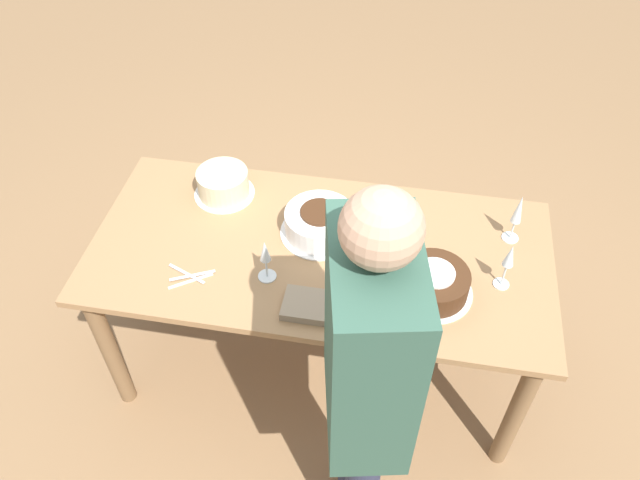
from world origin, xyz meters
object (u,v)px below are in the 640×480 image
object	(u,v)px
cake_back_decorated	(223,184)
wine_glass_extra	(265,255)
wine_glass_far	(509,259)
person_cutting	(367,375)
cake_center_white	(320,223)
cake_front_chocolate	(433,283)
wine_glass_near	(518,212)

from	to	relation	value
cake_back_decorated	wine_glass_extra	bearing A→B (deg)	-55.76
wine_glass_far	wine_glass_extra	size ratio (longest dim) A/B	1.10
person_cutting	cake_back_decorated	bearing A→B (deg)	25.24
cake_center_white	cake_back_decorated	bearing A→B (deg)	160.47
wine_glass_far	person_cutting	xyz separation A→B (m)	(-0.43, -0.63, 0.12)
cake_center_white	wine_glass_extra	world-z (taller)	wine_glass_extra
cake_front_chocolate	wine_glass_near	xyz separation A→B (m)	(0.29, 0.33, 0.09)
wine_glass_near	cake_back_decorated	bearing A→B (deg)	177.19
cake_front_chocolate	cake_back_decorated	size ratio (longest dim) A/B	1.16
cake_front_chocolate	wine_glass_far	world-z (taller)	wine_glass_far
cake_back_decorated	wine_glass_far	size ratio (longest dim) A/B	1.24
cake_center_white	wine_glass_extra	bearing A→B (deg)	-119.99
wine_glass_near	wine_glass_extra	distance (m)	0.97
wine_glass_near	cake_front_chocolate	bearing A→B (deg)	-131.59
cake_center_white	cake_back_decorated	distance (m)	0.46
cake_front_chocolate	wine_glass_near	bearing A→B (deg)	48.41
wine_glass_near	wine_glass_extra	bearing A→B (deg)	-158.14
wine_glass_far	person_cutting	bearing A→B (deg)	-124.67
cake_center_white	cake_front_chocolate	bearing A→B (deg)	-26.89
cake_center_white	cake_back_decorated	size ratio (longest dim) A/B	1.24
cake_center_white	person_cutting	world-z (taller)	person_cutting
wine_glass_far	cake_center_white	bearing A→B (deg)	167.86
cake_front_chocolate	wine_glass_far	bearing A→B (deg)	17.59
cake_back_decorated	wine_glass_near	bearing A→B (deg)	-2.81
cake_back_decorated	person_cutting	distance (m)	1.19
cake_back_decorated	person_cutting	world-z (taller)	person_cutting
cake_center_white	person_cutting	bearing A→B (deg)	-70.88
wine_glass_near	wine_glass_far	xyz separation A→B (m)	(-0.04, -0.25, -0.00)
cake_front_chocolate	cake_back_decorated	bearing A→B (deg)	156.61
person_cutting	wine_glass_far	bearing A→B (deg)	-46.54
cake_center_white	cake_front_chocolate	world-z (taller)	cake_center_white
wine_glass_near	person_cutting	bearing A→B (deg)	-118.47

